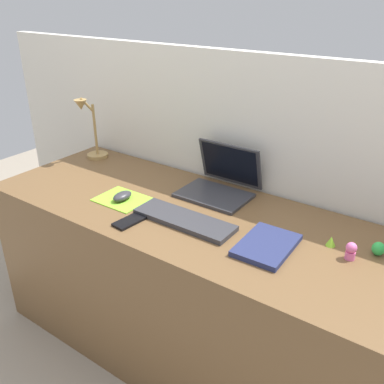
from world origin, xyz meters
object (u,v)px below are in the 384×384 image
at_px(notebook_pad, 267,245).
at_px(desk_lamp, 90,131).
at_px(toy_figurine_green, 378,249).
at_px(toy_figurine_lime, 331,241).
at_px(keyboard, 184,220).
at_px(mouse, 122,196).
at_px(toy_figurine_pink, 351,251).
at_px(cell_phone, 129,221).
at_px(laptop, 221,181).

bearing_deg(notebook_pad, desk_lamp, 166.15).
relative_size(desk_lamp, notebook_pad, 1.39).
distance_m(toy_figurine_green, toy_figurine_lime, 0.15).
xyz_separation_m(notebook_pad, toy_figurine_lime, (0.18, 0.14, 0.01)).
xyz_separation_m(keyboard, mouse, (-0.32, -0.00, 0.01)).
bearing_deg(keyboard, toy_figurine_lime, 17.28).
height_order(keyboard, desk_lamp, desk_lamp).
bearing_deg(mouse, toy_figurine_pink, 7.53).
distance_m(keyboard, cell_phone, 0.21).
xyz_separation_m(mouse, notebook_pad, (0.66, 0.02, -0.01)).
bearing_deg(laptop, mouse, -133.54).
xyz_separation_m(cell_phone, desk_lamp, (-0.62, 0.39, 0.15)).
bearing_deg(mouse, notebook_pad, 1.93).
bearing_deg(laptop, toy_figurine_lime, -15.39).
bearing_deg(desk_lamp, notebook_pad, -12.30).
xyz_separation_m(keyboard, cell_phone, (-0.17, -0.12, -0.01)).
distance_m(mouse, toy_figurine_green, 1.01).
bearing_deg(cell_phone, mouse, 147.43).
bearing_deg(cell_phone, toy_figurine_lime, 28.60).
xyz_separation_m(cell_phone, notebook_pad, (0.51, 0.14, 0.01)).
bearing_deg(notebook_pad, mouse, -179.62).
xyz_separation_m(laptop, toy_figurine_lime, (0.54, -0.15, -0.03)).
relative_size(cell_phone, notebook_pad, 0.53).
bearing_deg(laptop, cell_phone, -108.44).
bearing_deg(toy_figurine_lime, toy_figurine_green, 13.58).
xyz_separation_m(desk_lamp, notebook_pad, (1.13, -0.25, -0.14)).
distance_m(mouse, notebook_pad, 0.66).
relative_size(mouse, notebook_pad, 0.40).
xyz_separation_m(toy_figurine_lime, toy_figurine_pink, (0.08, -0.04, 0.01)).
xyz_separation_m(notebook_pad, toy_figurine_pink, (0.26, 0.10, 0.02)).
bearing_deg(toy_figurine_pink, toy_figurine_green, 48.14).
xyz_separation_m(mouse, toy_figurine_green, (0.99, 0.20, 0.00)).
relative_size(mouse, cell_phone, 0.75).
relative_size(cell_phone, toy_figurine_green, 2.66).
distance_m(keyboard, notebook_pad, 0.34).
bearing_deg(cell_phone, laptop, 77.64).
relative_size(laptop, desk_lamp, 0.90).
height_order(desk_lamp, toy_figurine_green, desk_lamp).
relative_size(mouse, toy_figurine_green, 2.00).
bearing_deg(keyboard, mouse, -179.60).
height_order(laptop, cell_phone, laptop).
bearing_deg(toy_figurine_green, toy_figurine_lime, -166.42).
height_order(keyboard, cell_phone, keyboard).
height_order(mouse, toy_figurine_green, toy_figurine_green).
bearing_deg(mouse, toy_figurine_lime, 11.00).
distance_m(keyboard, toy_figurine_pink, 0.61).
xyz_separation_m(desk_lamp, toy_figurine_pink, (1.39, -0.15, -0.12)).
height_order(cell_phone, notebook_pad, notebook_pad).
bearing_deg(toy_figurine_pink, cell_phone, -162.39).
distance_m(keyboard, desk_lamp, 0.85).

